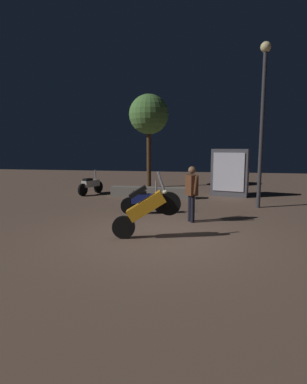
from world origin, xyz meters
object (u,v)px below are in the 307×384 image
motorcycle_white_parked_left (91,185)px  person_rider_beside (192,189)px  motorcycle_orange_foreground (146,208)px  kiosk_billboard (230,173)px  streetlamp_near (263,107)px  motorcycle_blue_parked_right (146,201)px

motorcycle_white_parked_left → person_rider_beside: bearing=-114.0°
motorcycle_orange_foreground → person_rider_beside: size_ratio=1.00×
person_rider_beside → kiosk_billboard: 5.37m
person_rider_beside → streetlamp_near: size_ratio=0.29×
motorcycle_blue_parked_right → streetlamp_near: size_ratio=0.28×
kiosk_billboard → streetlamp_near: bearing=124.4°
motorcycle_orange_foreground → motorcycle_white_parked_left: size_ratio=1.03×
motorcycle_blue_parked_right → kiosk_billboard: bearing=39.1°
motorcycle_white_parked_left → motorcycle_blue_parked_right: same height
streetlamp_near → kiosk_billboard: (-0.90, 2.54, -2.53)m
motorcycle_orange_foreground → kiosk_billboard: bearing=62.0°
motorcycle_white_parked_left → kiosk_billboard: (6.30, 0.57, 0.61)m
motorcycle_white_parked_left → motorcycle_blue_parked_right: size_ratio=0.99×
motorcycle_orange_foreground → motorcycle_blue_parked_right: motorcycle_orange_foreground is taller
kiosk_billboard → motorcycle_blue_parked_right: bearing=70.6°
motorcycle_white_parked_left → kiosk_billboard: bearing=-65.7°
motorcycle_blue_parked_right → person_rider_beside: 1.86m
streetlamp_near → kiosk_billboard: 3.70m
motorcycle_orange_foreground → kiosk_billboard: size_ratio=0.79×
motorcycle_blue_parked_right → person_rider_beside: (1.56, -0.87, 0.54)m
motorcycle_orange_foreground → streetlamp_near: 6.28m
motorcycle_blue_parked_right → kiosk_billboard: 5.25m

